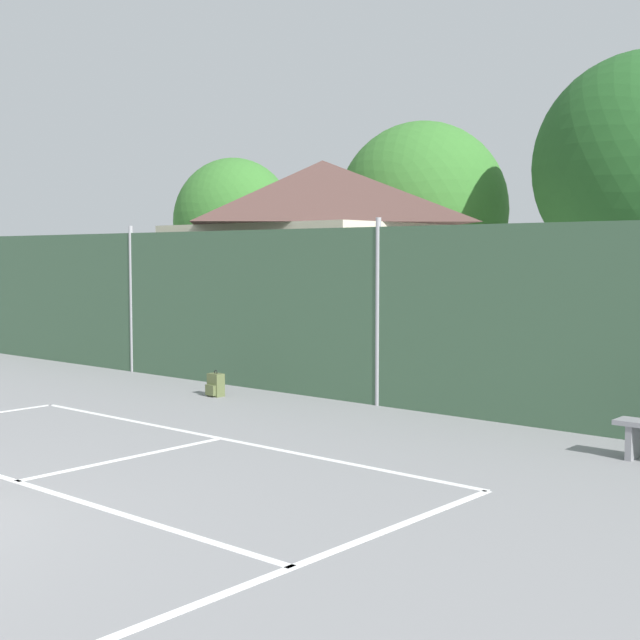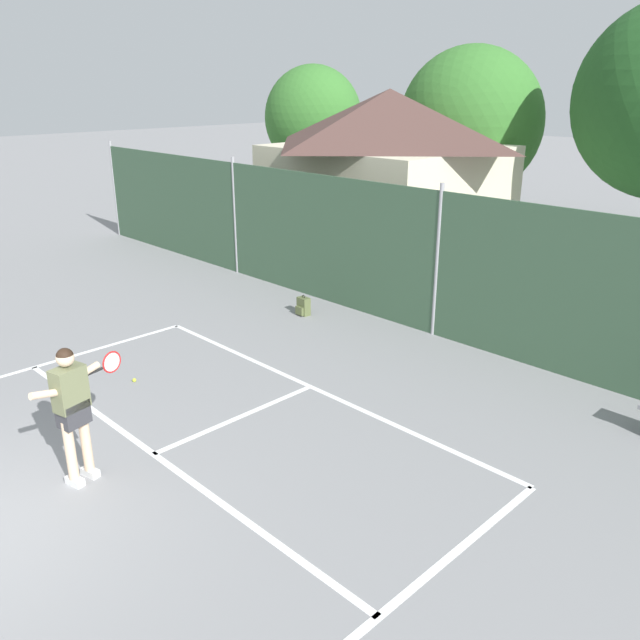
{
  "view_description": "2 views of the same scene",
  "coord_description": "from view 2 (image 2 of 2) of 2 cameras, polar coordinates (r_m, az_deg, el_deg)",
  "views": [
    {
      "loc": [
        8.79,
        -2.61,
        2.47
      ],
      "look_at": [
        1.44,
        5.88,
        1.65
      ],
      "focal_mm": 50.17,
      "sensor_mm": 36.0,
      "label": 1
    },
    {
      "loc": [
        7.16,
        -1.34,
        4.86
      ],
      "look_at": [
        -0.17,
        5.9,
        1.06
      ],
      "focal_mm": 36.26,
      "sensor_mm": 36.0,
      "label": 2
    }
  ],
  "objects": [
    {
      "name": "chainlink_fence",
      "position": [
        13.03,
        10.31,
        4.8
      ],
      "size": [
        26.09,
        0.09,
        3.07
      ],
      "color": "#38563D",
      "rests_on": "ground"
    },
    {
      "name": "court_markings",
      "position": [
        8.88,
        -24.96,
        -15.07
      ],
      "size": [
        8.3,
        11.1,
        0.01
      ],
      "color": "white",
      "rests_on": "ground"
    },
    {
      "name": "tennis_player",
      "position": [
        8.66,
        -21.0,
        -6.87
      ],
      "size": [
        0.48,
        1.39,
        1.85
      ],
      "color": "silver",
      "rests_on": "ground"
    },
    {
      "name": "clubhouse_building",
      "position": [
        19.53,
        5.96,
        12.99
      ],
      "size": [
        6.19,
        5.89,
        4.7
      ],
      "color": "beige",
      "rests_on": "ground"
    },
    {
      "name": "backpack_olive",
      "position": [
        14.31,
        -1.49,
        1.19
      ],
      "size": [
        0.29,
        0.26,
        0.46
      ],
      "color": "#566038",
      "rests_on": "ground"
    },
    {
      "name": "tennis_ball",
      "position": [
        11.64,
        -16.07,
        -5.12
      ],
      "size": [
        0.07,
        0.07,
        0.07
      ],
      "primitive_type": "sphere",
      "color": "#CCE033",
      "rests_on": "ground"
    }
  ]
}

